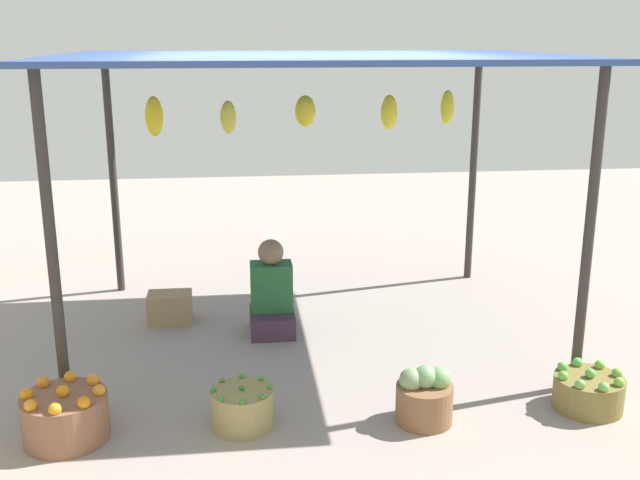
{
  "coord_description": "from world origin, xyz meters",
  "views": [
    {
      "loc": [
        -0.59,
        -5.73,
        2.38
      ],
      "look_at": [
        0.0,
        -0.61,
        0.95
      ],
      "focal_mm": 41.84,
      "sensor_mm": 36.0,
      "label": 1
    }
  ],
  "objects": [
    {
      "name": "wooden_crate_near_vendor",
      "position": [
        -1.18,
        0.33,
        0.13
      ],
      "size": [
        0.37,
        0.27,
        0.26
      ],
      "primitive_type": "cube",
      "color": "#9D8159",
      "rests_on": "ground"
    },
    {
      "name": "basket_oranges",
      "position": [
        -1.66,
        -1.53,
        0.15
      ],
      "size": [
        0.51,
        0.51,
        0.35
      ],
      "color": "#8E5E43",
      "rests_on": "ground"
    },
    {
      "name": "basket_green_apples",
      "position": [
        1.67,
        -1.52,
        0.12
      ],
      "size": [
        0.45,
        0.45,
        0.28
      ],
      "color": "olive",
      "rests_on": "ground"
    },
    {
      "name": "basket_green_chilies",
      "position": [
        -0.59,
        -1.5,
        0.12
      ],
      "size": [
        0.39,
        0.39,
        0.28
      ],
      "color": "#9A8951",
      "rests_on": "ground"
    },
    {
      "name": "market_stall_structure",
      "position": [
        -0.0,
        0.0,
        2.09
      ],
      "size": [
        3.73,
        2.75,
        2.23
      ],
      "color": "#38332D",
      "rests_on": "ground"
    },
    {
      "name": "basket_cabbages",
      "position": [
        0.55,
        -1.57,
        0.17
      ],
      "size": [
        0.36,
        0.36,
        0.38
      ],
      "color": "brown",
      "rests_on": "ground"
    },
    {
      "name": "ground_plane",
      "position": [
        0.0,
        0.0,
        0.0
      ],
      "size": [
        14.0,
        14.0,
        0.0
      ],
      "primitive_type": "plane",
      "color": "#A09389"
    },
    {
      "name": "vendor_person",
      "position": [
        -0.33,
        0.04,
        0.3
      ],
      "size": [
        0.36,
        0.44,
        0.78
      ],
      "color": "#442E41",
      "rests_on": "ground"
    }
  ]
}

